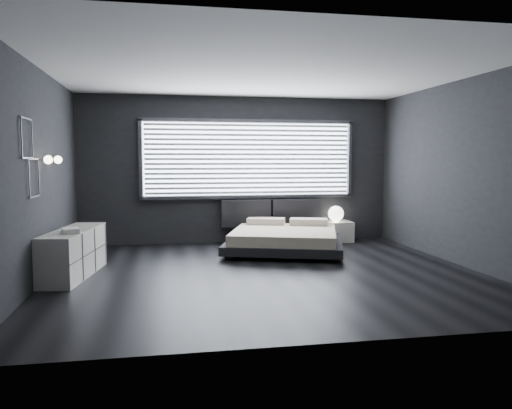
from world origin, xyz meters
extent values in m
plane|color=black|center=(0.00, 0.00, 0.00)|extent=(6.00, 6.00, 0.00)
plane|color=white|center=(0.00, 0.00, 2.80)|extent=(6.00, 6.00, 0.00)
cube|color=black|center=(0.00, 2.75, 1.40)|extent=(6.00, 0.04, 2.80)
cube|color=black|center=(0.00, -2.75, 1.40)|extent=(6.00, 0.04, 2.80)
cube|color=black|center=(-3.00, 0.00, 1.40)|extent=(0.04, 5.50, 2.80)
cube|color=black|center=(3.00, 0.00, 1.40)|extent=(0.04, 5.50, 2.80)
cube|color=white|center=(0.20, 2.73, 1.61)|extent=(4.00, 0.02, 1.38)
cube|color=#47474C|center=(-1.84, 2.70, 1.61)|extent=(0.06, 0.08, 1.48)
cube|color=#47474C|center=(2.24, 2.70, 1.61)|extent=(0.06, 0.08, 1.48)
cube|color=#47474C|center=(0.20, 2.70, 2.34)|extent=(4.14, 0.08, 0.06)
cube|color=#47474C|center=(0.20, 2.70, 0.88)|extent=(4.14, 0.08, 0.06)
cube|color=silver|center=(0.20, 2.67, 1.61)|extent=(3.94, 0.03, 1.32)
cube|color=black|center=(0.13, 2.64, 0.57)|extent=(0.96, 0.16, 0.52)
cube|color=black|center=(1.13, 2.64, 0.57)|extent=(0.96, 0.16, 0.52)
cylinder|color=silver|center=(-2.95, 0.05, 1.60)|extent=(0.10, 0.02, 0.02)
sphere|color=#FFE5B7|center=(-2.88, 0.05, 1.60)|extent=(0.11, 0.11, 0.11)
cylinder|color=silver|center=(-2.95, 0.65, 1.60)|extent=(0.10, 0.02, 0.02)
sphere|color=#FFE5B7|center=(-2.88, 0.65, 1.60)|extent=(0.11, 0.11, 0.11)
cube|color=#47474C|center=(-2.98, -0.55, 2.08)|extent=(0.01, 0.46, 0.02)
cube|color=#47474C|center=(-2.98, -0.55, 1.62)|extent=(0.01, 0.46, 0.02)
cube|color=#47474C|center=(-2.98, -0.32, 1.85)|extent=(0.01, 0.02, 0.46)
cube|color=#47474C|center=(-2.98, -0.78, 1.85)|extent=(0.01, 0.02, 0.46)
cube|color=#47474C|center=(-2.98, -0.30, 1.61)|extent=(0.01, 0.46, 0.02)
cube|color=#47474C|center=(-2.98, -0.30, 1.15)|extent=(0.01, 0.46, 0.02)
cube|color=#47474C|center=(-2.98, -0.07, 1.38)|extent=(0.01, 0.02, 0.46)
cube|color=#47474C|center=(-2.98, -0.53, 1.38)|extent=(0.01, 0.02, 0.46)
cube|color=black|center=(-0.40, 1.09, 0.04)|extent=(0.13, 0.13, 0.07)
cube|color=black|center=(1.20, 0.57, 0.04)|extent=(0.13, 0.13, 0.07)
cube|color=black|center=(0.06, 2.53, 0.04)|extent=(0.13, 0.13, 0.07)
cube|color=black|center=(1.66, 2.01, 0.04)|extent=(0.13, 0.13, 0.07)
cube|color=black|center=(0.63, 1.55, 0.14)|extent=(2.43, 2.37, 0.14)
cube|color=beige|center=(0.63, 1.55, 0.30)|extent=(2.19, 2.19, 0.18)
cube|color=beige|center=(0.46, 2.33, 0.45)|extent=(0.77, 0.57, 0.12)
cube|color=beige|center=(1.22, 2.08, 0.45)|extent=(0.77, 0.57, 0.12)
cube|color=white|center=(1.85, 2.50, 0.20)|extent=(0.69, 0.59, 0.39)
sphere|color=white|center=(1.89, 2.49, 0.54)|extent=(0.30, 0.30, 0.30)
cube|color=white|center=(-2.65, 0.31, 0.32)|extent=(0.70, 1.66, 0.64)
cube|color=#47474C|center=(-2.43, 0.27, 0.32)|extent=(0.26, 1.57, 0.62)
cube|color=silver|center=(-2.63, 0.02, 0.66)|extent=(0.29, 0.35, 0.04)
cube|color=silver|center=(-2.62, 0.00, 0.69)|extent=(0.27, 0.32, 0.03)
camera|label=1|loc=(-1.40, -6.80, 1.60)|focal=35.00mm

